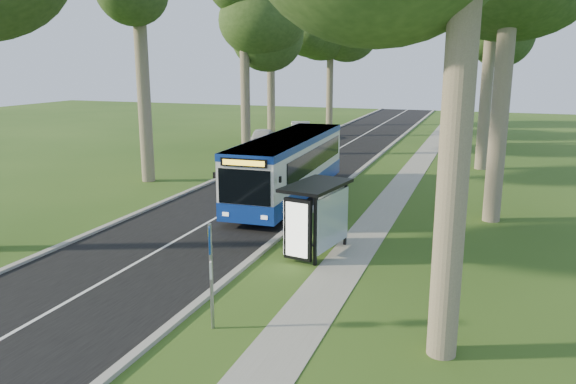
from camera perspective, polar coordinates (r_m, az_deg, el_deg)
name	(u,v)px	position (r m, az deg, el deg)	size (l,w,h in m)	color
ground	(272,244)	(20.56, -1.65, -5.32)	(120.00, 120.00, 0.00)	#2A4B17
road	(279,183)	(30.78, -0.93, 0.97)	(7.00, 100.00, 0.02)	black
kerb_east	(341,186)	(29.74, 5.39, 0.58)	(0.25, 100.00, 0.12)	#9E9B93
kerb_west	(221,177)	(32.15, -6.78, 1.50)	(0.25, 100.00, 0.12)	#9E9B93
centre_line	(279,182)	(30.78, -0.93, 0.99)	(0.12, 100.00, 0.01)	white
footpath	(398,192)	(29.18, 11.10, 0.04)	(1.50, 100.00, 0.02)	gray
bus	(289,167)	(26.86, 0.11, 2.57)	(2.82, 11.55, 3.04)	white
bus_stop_sign	(211,265)	(13.90, -7.84, -7.33)	(0.18, 0.37, 2.72)	gray
bus_shelter	(317,207)	(18.87, 2.93, -1.58)	(2.01, 3.07, 2.45)	black
litter_bin	(337,205)	(23.98, 4.97, -1.37)	(0.58, 0.58, 1.02)	black
car_white	(262,139)	(42.16, -2.64, 5.37)	(1.87, 4.66, 1.59)	silver
car_silver	(301,131)	(48.09, 1.30, 6.26)	(1.53, 4.39, 1.45)	#AEB0B6
tree_west_d	(270,0)	(49.83, -1.79, 18.93)	(5.20, 5.20, 15.55)	#7A6B56
tree_west_e	(331,13)	(58.46, 4.39, 17.66)	(5.20, 5.20, 15.01)	#7A6B56
tree_east_d	(510,16)	(48.26, 21.64, 16.32)	(5.20, 5.20, 13.35)	#7A6B56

